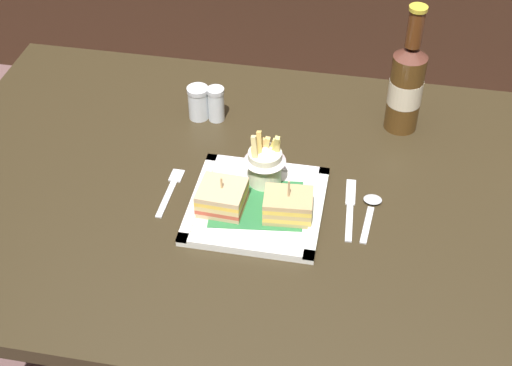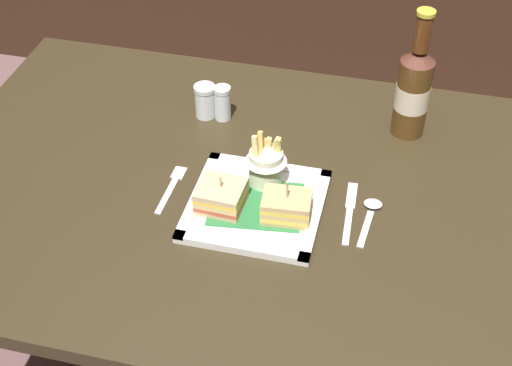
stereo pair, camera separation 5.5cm
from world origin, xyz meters
The scene contains 11 objects.
dining_table centered at (0.00, 0.00, 0.61)m, with size 1.30×0.86×0.74m.
square_plate centered at (0.01, -0.05, 0.75)m, with size 0.24×0.24×0.02m.
sandwich_half_left centered at (-0.05, -0.07, 0.78)m, with size 0.09×0.08×0.07m.
sandwich_half_right centered at (0.07, -0.07, 0.78)m, with size 0.09×0.07×0.08m.
fries_cup centered at (0.02, 0.02, 0.80)m, with size 0.08×0.08×0.12m.
beer_bottle centered at (0.26, 0.26, 0.85)m, with size 0.07×0.07×0.28m.
fork centered at (-0.16, -0.03, 0.74)m, with size 0.02×0.14×0.00m.
knife centered at (0.18, -0.01, 0.74)m, with size 0.02×0.17×0.00m.
spoon centered at (0.22, -0.01, 0.75)m, with size 0.04×0.13×0.01m.
salt_shaker centered at (-0.16, 0.21, 0.78)m, with size 0.05×0.05×0.07m.
pepper_shaker centered at (-0.12, 0.21, 0.78)m, with size 0.04×0.04×0.08m.
Camera 1 is at (0.20, -1.04, 1.69)m, focal length 51.88 mm.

